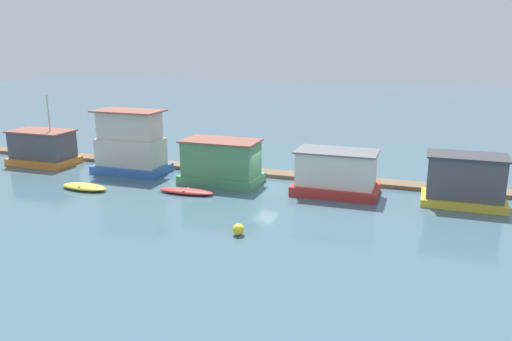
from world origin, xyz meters
TOP-DOWN VIEW (x-y plane):
  - ground_plane at (0.00, 0.00)m, footprint 200.00×200.00m
  - dock_walkway at (0.00, 3.08)m, footprint 59.60×1.70m
  - houseboat_orange at (-20.35, 0.21)m, footprint 5.69×3.38m
  - houseboat_blue at (-11.39, 0.30)m, footprint 6.00×3.37m
  - houseboat_green at (-3.03, -0.35)m, footprint 6.07×3.43m
  - houseboat_red at (5.76, -0.24)m, footprint 5.99×3.52m
  - houseboat_yellow at (14.24, 0.12)m, footprint 5.33×3.23m
  - dinghy_yellow at (-11.85, -5.31)m, footprint 3.78×1.60m
  - dinghy_red at (-4.32, -3.82)m, footprint 4.18×1.24m
  - mooring_post_centre at (-12.45, 1.98)m, footprint 0.24×0.24m
  - mooring_post_far_right at (12.13, 1.98)m, footprint 0.29×0.29m
  - mooring_post_far_left at (-15.23, 1.98)m, footprint 0.21×0.21m
  - buoy_yellow at (2.04, -9.96)m, footprint 0.68×0.68m

SIDE VIEW (x-z plane):
  - ground_plane at x=0.00m, z-range 0.00..0.00m
  - dock_walkway at x=0.00m, z-range 0.00..0.30m
  - dinghy_red at x=-4.32m, z-range 0.00..0.38m
  - dinghy_yellow at x=-11.85m, z-range 0.00..0.43m
  - buoy_yellow at x=2.04m, z-range 0.00..0.68m
  - mooring_post_far_left at x=-15.23m, z-range 0.00..1.39m
  - mooring_post_centre at x=-12.45m, z-range 0.00..1.72m
  - mooring_post_far_right at x=12.13m, z-range 0.00..1.87m
  - houseboat_orange at x=-20.35m, z-range -1.63..4.54m
  - houseboat_red at x=5.76m, z-range -0.08..3.07m
  - houseboat_green at x=-3.03m, z-range -0.07..3.30m
  - houseboat_yellow at x=14.24m, z-range -0.07..3.32m
  - houseboat_blue at x=-11.39m, z-range -0.25..4.93m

